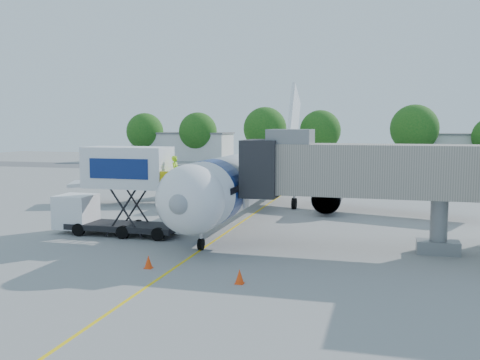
% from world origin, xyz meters
% --- Properties ---
extents(ground, '(160.00, 160.00, 0.00)m').
position_xyz_m(ground, '(0.00, 0.00, 0.00)').
color(ground, gray).
rests_on(ground, ground).
extents(guidance_line, '(0.15, 70.00, 0.01)m').
position_xyz_m(guidance_line, '(0.00, 0.00, 0.01)').
color(guidance_line, yellow).
rests_on(guidance_line, ground).
extents(taxiway_strip, '(120.00, 10.00, 0.01)m').
position_xyz_m(taxiway_strip, '(0.00, 42.00, 0.00)').
color(taxiway_strip, '#59595B').
rests_on(taxiway_strip, ground).
extents(aircraft, '(34.17, 37.73, 11.35)m').
position_xyz_m(aircraft, '(0.00, 4.12, 2.95)').
color(aircraft, white).
rests_on(aircraft, ground).
extents(jet_bridge, '(13.90, 3.20, 6.60)m').
position_xyz_m(jet_bridge, '(7.99, -7.00, 4.34)').
color(jet_bridge, '#A99E90').
rests_on(jet_bridge, ground).
extents(catering_hiloader, '(8.50, 2.44, 5.50)m').
position_xyz_m(catering_hiloader, '(-6.26, -7.00, 2.76)').
color(catering_hiloader, black).
rests_on(catering_hiloader, ground).
extents(ground_tug, '(3.99, 2.61, 1.47)m').
position_xyz_m(ground_tug, '(1.33, -17.73, 0.77)').
color(ground_tug, white).
rests_on(ground_tug, ground).
extents(safety_cone_a, '(0.40, 0.40, 0.64)m').
position_xyz_m(safety_cone_a, '(3.69, -14.98, 0.31)').
color(safety_cone_a, '#FF420D').
rests_on(safety_cone_a, ground).
extents(safety_cone_b, '(0.40, 0.40, 0.64)m').
position_xyz_m(safety_cone_b, '(-1.19, -13.72, 0.30)').
color(safety_cone_b, '#FF420D').
rests_on(safety_cone_b, ground).
extents(outbuilding_left, '(18.40, 8.40, 5.30)m').
position_xyz_m(outbuilding_left, '(-28.00, 60.00, 2.66)').
color(outbuilding_left, silver).
rests_on(outbuilding_left, ground).
extents(outbuilding_right, '(16.40, 7.40, 5.30)m').
position_xyz_m(outbuilding_right, '(22.00, 62.00, 2.66)').
color(outbuilding_right, silver).
rests_on(outbuilding_right, ground).
extents(tree_a, '(7.05, 7.05, 8.99)m').
position_xyz_m(tree_a, '(-34.85, 57.59, 5.45)').
color(tree_a, '#382314').
rests_on(tree_a, ground).
extents(tree_b, '(7.11, 7.11, 9.06)m').
position_xyz_m(tree_b, '(-24.13, 57.65, 5.50)').
color(tree_b, '#382314').
rests_on(tree_b, ground).
extents(tree_c, '(7.82, 7.82, 9.97)m').
position_xyz_m(tree_c, '(-11.47, 58.36, 6.05)').
color(tree_c, '#382314').
rests_on(tree_c, ground).
extents(tree_d, '(7.37, 7.37, 9.39)m').
position_xyz_m(tree_d, '(-1.68, 59.98, 5.70)').
color(tree_d, '#382314').
rests_on(tree_d, ground).
extents(tree_e, '(7.95, 7.95, 10.14)m').
position_xyz_m(tree_e, '(14.30, 56.91, 6.15)').
color(tree_e, '#382314').
rests_on(tree_e, ground).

